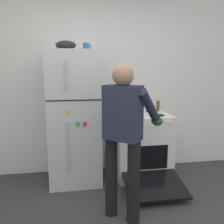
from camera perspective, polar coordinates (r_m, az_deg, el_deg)
kitchen_wall_back at (r=3.78m, az=-2.99°, el=6.91°), size 6.00×0.10×2.70m
refrigerator at (r=3.45m, az=-8.52°, el=-1.28°), size 0.68×0.72×1.78m
stove_range at (r=3.68m, az=6.79°, el=-7.59°), size 0.76×1.22×0.92m
person_cook at (r=2.55m, az=2.82°, el=-3.82°), size 0.69×0.74×1.60m
red_pot at (r=3.48m, az=4.60°, el=0.51°), size 0.33×0.23×0.13m
coffee_mug at (r=3.44m, az=-5.84°, el=14.47°), size 0.11×0.08×0.10m
pepper_mill at (r=3.85m, az=10.36°, el=1.45°), size 0.05×0.05×0.15m
mixing_bowl at (r=3.38m, az=-10.38°, el=14.61°), size 0.26×0.26×0.12m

